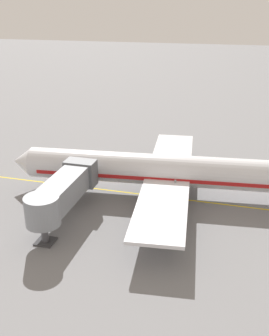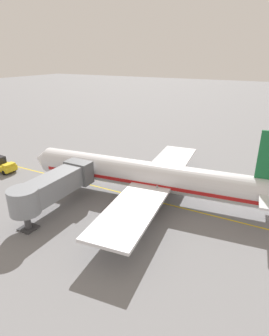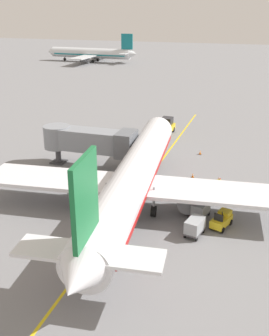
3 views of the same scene
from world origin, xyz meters
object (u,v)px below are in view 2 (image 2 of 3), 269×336
at_px(baggage_tug_lead, 182,172).
at_px(parked_airliner, 150,176).
at_px(safety_cone_nose_right, 69,165).
at_px(baggage_cart_second_in_train, 171,174).
at_px(baggage_cart_third_in_train, 192,178).
at_px(pushback_tractor, 2,165).
at_px(baggage_cart_front, 153,172).
at_px(safety_cone_nose_left, 111,172).
at_px(ground_crew_wing_walker, 137,165).
at_px(jet_bridge, 53,186).

bearing_deg(baggage_tug_lead, parked_airliner, 170.69).
height_order(baggage_tug_lead, safety_cone_nose_right, baggage_tug_lead).
distance_m(baggage_cart_second_in_train, baggage_cart_third_in_train, 3.37).
relative_size(parked_airliner, safety_cone_nose_right, 63.30).
relative_size(baggage_tug_lead, safety_cone_nose_right, 4.66).
relative_size(pushback_tractor, safety_cone_nose_right, 7.62).
distance_m(baggage_cart_front, safety_cone_nose_right, 15.22).
relative_size(baggage_cart_front, safety_cone_nose_right, 5.05).
relative_size(baggage_tug_lead, baggage_cart_second_in_train, 0.92).
relative_size(parked_airliner, safety_cone_nose_left, 63.30).
xyz_separation_m(ground_crew_wing_walker, safety_cone_nose_right, (-3.90, 11.45, -0.66)).
bearing_deg(safety_cone_nose_right, jet_bridge, -145.32).
bearing_deg(safety_cone_nose_right, baggage_tug_lead, -75.00).
distance_m(pushback_tractor, ground_crew_wing_walker, 22.41).
bearing_deg(ground_crew_wing_walker, pushback_tractor, 118.94).
height_order(parked_airliner, baggage_tug_lead, parked_airliner).
xyz_separation_m(parked_airliner, safety_cone_nose_left, (4.36, 9.12, -2.90)).
relative_size(baggage_cart_front, baggage_cart_third_in_train, 1.00).
distance_m(parked_airliner, ground_crew_wing_walker, 10.09).
relative_size(baggage_cart_second_in_train, ground_crew_wing_walker, 1.76).
relative_size(parked_airliner, pushback_tractor, 8.31).
height_order(baggage_cart_second_in_train, baggage_cart_third_in_train, same).
relative_size(parked_airliner, jet_bridge, 3.12).
distance_m(baggage_cart_third_in_train, safety_cone_nose_right, 21.43).
relative_size(pushback_tractor, baggage_cart_third_in_train, 1.51).
relative_size(ground_crew_wing_walker, safety_cone_nose_left, 2.86).
height_order(baggage_cart_second_in_train, ground_crew_wing_walker, ground_crew_wing_walker).
relative_size(safety_cone_nose_left, safety_cone_nose_right, 1.00).
height_order(pushback_tractor, ground_crew_wing_walker, pushback_tractor).
bearing_deg(baggage_cart_third_in_train, baggage_cart_second_in_train, 90.57).
height_order(jet_bridge, safety_cone_nose_right, jet_bridge).
distance_m(baggage_tug_lead, safety_cone_nose_right, 19.65).
bearing_deg(safety_cone_nose_left, pushback_tractor, 114.22).
relative_size(pushback_tractor, baggage_tug_lead, 1.64).
xyz_separation_m(pushback_tractor, safety_cone_nose_left, (7.44, -16.54, -0.81)).
height_order(parked_airliner, safety_cone_nose_right, parked_airliner).
height_order(pushback_tractor, safety_cone_nose_right, pushback_tractor).
height_order(jet_bridge, baggage_cart_second_in_train, jet_bridge).
relative_size(parked_airliner, baggage_tug_lead, 13.58).
bearing_deg(baggage_tug_lead, ground_crew_wing_walker, 98.96).
height_order(baggage_cart_third_in_train, ground_crew_wing_walker, ground_crew_wing_walker).
xyz_separation_m(baggage_cart_second_in_train, safety_cone_nose_left, (-2.46, 9.46, -0.66)).
relative_size(jet_bridge, safety_cone_nose_right, 20.32).
xyz_separation_m(baggage_cart_third_in_train, safety_cone_nose_left, (-2.49, 12.82, -0.66)).
bearing_deg(pushback_tractor, baggage_cart_front, -67.40).
height_order(jet_bridge, baggage_cart_front, jet_bridge).
xyz_separation_m(parked_airliner, jet_bridge, (-8.73, 8.79, 0.26)).
bearing_deg(baggage_cart_third_in_train, jet_bridge, 141.27).
bearing_deg(baggage_tug_lead, jet_bridge, 149.87).
xyz_separation_m(baggage_cart_second_in_train, safety_cone_nose_right, (-2.95, 17.84, -0.66)).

